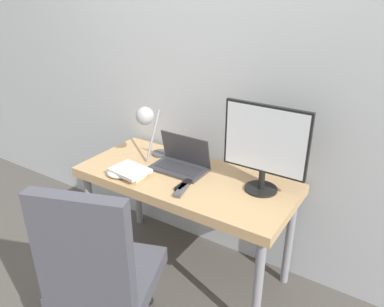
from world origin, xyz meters
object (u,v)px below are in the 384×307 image
(laptop, at_px, (181,162))
(office_chair, at_px, (100,272))
(monitor, at_px, (265,145))
(desk_lamp, at_px, (147,122))
(book_stack, at_px, (130,171))
(game_controller, at_px, (117,173))

(laptop, xyz_separation_m, office_chair, (0.11, -0.84, -0.20))
(laptop, relative_size, monitor, 0.69)
(office_chair, bearing_deg, desk_lamp, 112.85)
(book_stack, bearing_deg, game_controller, -134.35)
(desk_lamp, xyz_separation_m, office_chair, (0.34, -0.81, -0.43))
(desk_lamp, relative_size, game_controller, 2.67)
(monitor, bearing_deg, desk_lamp, -175.94)
(desk_lamp, xyz_separation_m, book_stack, (0.02, -0.22, -0.25))
(monitor, xyz_separation_m, office_chair, (-0.43, -0.87, -0.44))
(desk_lamp, distance_m, book_stack, 0.33)
(monitor, distance_m, book_stack, 0.84)
(book_stack, xyz_separation_m, game_controller, (-0.05, -0.05, -0.01))
(office_chair, height_order, game_controller, office_chair)
(monitor, relative_size, desk_lamp, 1.32)
(laptop, relative_size, book_stack, 1.35)
(laptop, distance_m, desk_lamp, 0.33)
(laptop, distance_m, game_controller, 0.40)
(desk_lamp, xyz_separation_m, game_controller, (-0.03, -0.27, -0.26))
(game_controller, bearing_deg, laptop, 47.32)
(book_stack, bearing_deg, desk_lamp, 94.94)
(desk_lamp, height_order, game_controller, desk_lamp)
(desk_lamp, bearing_deg, laptop, 5.72)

